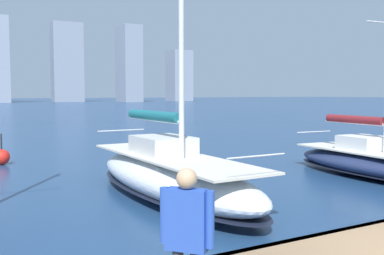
% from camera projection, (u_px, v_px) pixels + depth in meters
% --- Properties ---
extents(sailboat_maroon, '(2.98, 7.68, 8.98)m').
position_uv_depth(sailboat_maroon, '(372.00, 161.00, 17.39)').
color(sailboat_maroon, navy).
rests_on(sailboat_maroon, ground).
extents(sailboat_teal, '(2.68, 9.06, 10.59)m').
position_uv_depth(sailboat_teal, '(170.00, 174.00, 13.70)').
color(sailboat_teal, silver).
rests_on(sailboat_teal, ground).
extents(person_blue_shirt, '(0.46, 0.52, 1.78)m').
position_uv_depth(person_blue_shirt, '(187.00, 230.00, 5.06)').
color(person_blue_shirt, '#2D3347').
rests_on(person_blue_shirt, dock_pier).
extents(channel_buoy, '(0.70, 0.70, 1.40)m').
position_uv_depth(channel_buoy, '(2.00, 157.00, 20.16)').
color(channel_buoy, red).
rests_on(channel_buoy, ground).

